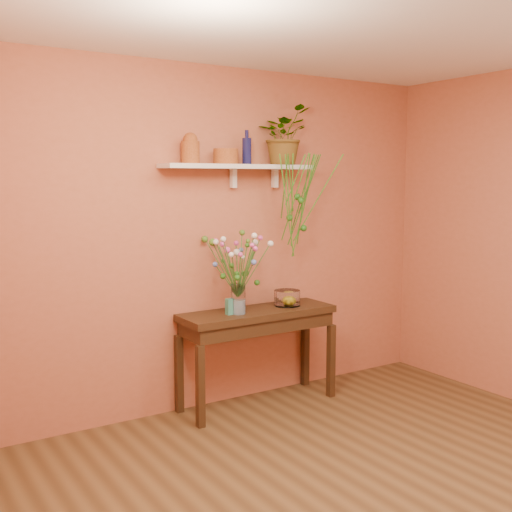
{
  "coord_description": "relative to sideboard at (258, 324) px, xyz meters",
  "views": [
    {
      "loc": [
        -2.51,
        -2.39,
        1.82
      ],
      "look_at": [
        0.0,
        1.55,
        1.25
      ],
      "focal_mm": 44.13,
      "sensor_mm": 36.0,
      "label": 1
    }
  ],
  "objects": [
    {
      "name": "bouquet",
      "position": [
        -0.21,
        -0.02,
        0.57
      ],
      "size": [
        0.44,
        0.59,
        0.52
      ],
      "color": "#386B28",
      "rests_on": "glass_vase"
    },
    {
      "name": "glass_vase",
      "position": [
        -0.21,
        -0.04,
        0.21
      ],
      "size": [
        0.11,
        0.11,
        0.24
      ],
      "color": "white",
      "rests_on": "sideboard"
    },
    {
      "name": "room",
      "position": [
        -0.16,
        -1.77,
        0.68
      ],
      "size": [
        4.04,
        4.04,
        2.7
      ],
      "color": "brown",
      "rests_on": "ground"
    },
    {
      "name": "wall_shelf",
      "position": [
        -0.1,
        0.1,
        1.25
      ],
      "size": [
        1.3,
        0.24,
        0.19
      ],
      "color": "white",
      "rests_on": "room"
    },
    {
      "name": "terracotta_jug",
      "position": [
        -0.53,
        0.11,
        1.38
      ],
      "size": [
        0.14,
        0.14,
        0.23
      ],
      "color": "#A2582A",
      "rests_on": "wall_shelf"
    },
    {
      "name": "blue_bottle",
      "position": [
        -0.04,
        0.1,
        1.38
      ],
      "size": [
        0.1,
        0.1,
        0.27
      ],
      "color": "#131646",
      "rests_on": "wall_shelf"
    },
    {
      "name": "carton",
      "position": [
        -0.28,
        -0.04,
        0.18
      ],
      "size": [
        0.07,
        0.05,
        0.12
      ],
      "primitive_type": "cube",
      "rotation": [
        0.0,
        0.0,
        0.06
      ],
      "color": "teal",
      "rests_on": "sideboard"
    },
    {
      "name": "terracotta_pot",
      "position": [
        -0.24,
        0.08,
        1.33
      ],
      "size": [
        0.22,
        0.22,
        0.12
      ],
      "primitive_type": "cylinder",
      "rotation": [
        0.0,
        0.0,
        -0.18
      ],
      "color": "#A2582A",
      "rests_on": "wall_shelf"
    },
    {
      "name": "spider_plant",
      "position": [
        0.32,
        0.11,
        1.51
      ],
      "size": [
        0.54,
        0.51,
        0.48
      ],
      "primitive_type": "imported",
      "rotation": [
        0.0,
        0.0,
        0.42
      ],
      "color": "#29681A",
      "rests_on": "wall_shelf"
    },
    {
      "name": "plant_fronds",
      "position": [
        0.35,
        -0.06,
        0.96
      ],
      "size": [
        0.48,
        0.41,
        0.84
      ],
      "color": "#29681A",
      "rests_on": "wall_shelf"
    },
    {
      "name": "sideboard",
      "position": [
        0.0,
        0.0,
        0.0
      ],
      "size": [
        1.29,
        0.41,
        0.78
      ],
      "color": "#362314",
      "rests_on": "ground"
    },
    {
      "name": "lemon",
      "position": [
        0.3,
        -0.01,
        0.16
      ],
      "size": [
        0.08,
        0.08,
        0.08
      ],
      "primitive_type": "sphere",
      "color": "yellow",
      "rests_on": "glass_bowl"
    },
    {
      "name": "glass_bowl",
      "position": [
        0.29,
        0.01,
        0.17
      ],
      "size": [
        0.21,
        0.21,
        0.13
      ],
      "color": "white",
      "rests_on": "sideboard"
    }
  ]
}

